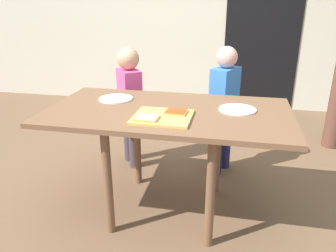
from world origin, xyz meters
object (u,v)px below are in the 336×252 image
(plate_white_left, at_px, (116,99))
(cutting_board, at_px, (162,117))
(dining_table, at_px, (168,121))
(pizza_slice_far_right, at_px, (176,112))
(plate_white_right, at_px, (237,109))
(child_right, at_px, (224,104))
(child_left, at_px, (130,100))
(pizza_slice_near_left, at_px, (147,118))

(plate_white_left, bearing_deg, cutting_board, -38.11)
(dining_table, relative_size, cutting_board, 4.53)
(pizza_slice_far_right, height_order, plate_white_right, pizza_slice_far_right)
(cutting_board, height_order, child_right, child_right)
(child_left, distance_m, child_right, 0.76)
(child_left, bearing_deg, cutting_board, -59.89)
(cutting_board, xyz_separation_m, child_right, (0.32, 0.79, -0.14))
(cutting_board, bearing_deg, dining_table, 89.21)
(pizza_slice_far_right, xyz_separation_m, child_left, (-0.51, 0.70, -0.17))
(pizza_slice_near_left, relative_size, plate_white_left, 0.57)
(pizza_slice_far_right, xyz_separation_m, child_right, (0.25, 0.73, -0.16))
(child_right, bearing_deg, cutting_board, -111.82)
(dining_table, distance_m, child_right, 0.71)
(child_right, bearing_deg, dining_table, -116.47)
(plate_white_right, relative_size, plate_white_left, 1.00)
(dining_table, xyz_separation_m, pizza_slice_far_right, (0.07, -0.10, 0.10))
(plate_white_right, xyz_separation_m, child_left, (-0.86, 0.53, -0.15))
(dining_table, distance_m, child_left, 0.75)
(plate_white_right, bearing_deg, plate_white_left, 174.95)
(pizza_slice_near_left, bearing_deg, child_left, 114.12)
(dining_table, relative_size, pizza_slice_near_left, 11.51)
(child_right, bearing_deg, pizza_slice_near_left, -114.10)
(plate_white_left, relative_size, child_left, 0.23)
(plate_white_left, bearing_deg, pizza_slice_far_right, -28.08)
(pizza_slice_far_right, bearing_deg, child_right, 71.21)
(cutting_board, height_order, pizza_slice_near_left, pizza_slice_near_left)
(pizza_slice_near_left, xyz_separation_m, child_right, (0.39, 0.86, -0.16))
(plate_white_left, bearing_deg, plate_white_right, -5.05)
(pizza_slice_far_right, height_order, plate_white_left, pizza_slice_far_right)
(plate_white_left, bearing_deg, pizza_slice_near_left, -49.74)
(pizza_slice_far_right, xyz_separation_m, plate_white_right, (0.35, 0.17, -0.02))
(cutting_board, bearing_deg, child_left, 120.11)
(child_left, bearing_deg, pizza_slice_far_right, -53.99)
(dining_table, bearing_deg, pizza_slice_near_left, -107.17)
(pizza_slice_far_right, height_order, child_right, child_right)
(pizza_slice_near_left, relative_size, child_right, 0.13)
(dining_table, relative_size, pizza_slice_far_right, 11.04)
(dining_table, xyz_separation_m, pizza_slice_near_left, (-0.07, -0.23, 0.10))
(child_right, bearing_deg, plate_white_right, -79.99)
(dining_table, height_order, pizza_slice_far_right, pizza_slice_far_right)
(plate_white_right, distance_m, child_right, 0.59)
(pizza_slice_far_right, relative_size, child_right, 0.13)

